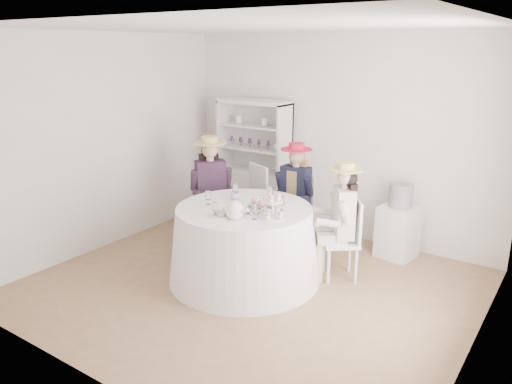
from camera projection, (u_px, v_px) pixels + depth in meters
The scene contains 23 objects.
ground at pixel (251, 286), 5.46m from camera, with size 4.50×4.50×0.00m, color olive.
ceiling at pixel (250, 27), 4.70m from camera, with size 4.50×4.50×0.00m, color white.
wall_back at pixel (336, 138), 6.66m from camera, with size 4.50×4.50×0.00m, color silver.
wall_front at pixel (87, 220), 3.50m from camera, with size 4.50×4.50×0.00m, color silver.
wall_left at pixel (105, 143), 6.30m from camera, with size 4.50×4.50×0.00m, color silver.
wall_right at pixel (488, 204), 3.86m from camera, with size 4.50×4.50×0.00m, color silver.
tea_table at pixel (244, 244), 5.51m from camera, with size 1.68×1.68×0.85m.
hutch at pixel (255, 180), 7.31m from camera, with size 1.22×0.80×1.80m.
side_table at pixel (398, 232), 6.14m from camera, with size 0.42×0.42×0.65m, color silver.
hatbox at pixel (401, 195), 6.01m from camera, with size 0.28×0.28×0.28m, color black.
guest_left at pixel (211, 186), 6.33m from camera, with size 0.62×0.60×1.45m.
guest_mid at pixel (295, 191), 6.25m from camera, with size 0.50×0.52×1.39m.
guest_right at pixel (341, 214), 5.45m from camera, with size 0.57×0.55×1.34m.
spare_chair at pixel (266, 200), 6.61m from camera, with size 0.57×0.57×1.05m.
teacup_a at pixel (235, 197), 5.64m from camera, with size 0.10×0.10×0.08m, color white.
teacup_b at pixel (261, 199), 5.59m from camera, with size 0.07×0.07×0.06m, color white.
teacup_c at pixel (272, 204), 5.37m from camera, with size 0.09×0.09×0.07m, color white.
flower_bowl at pixel (253, 210), 5.21m from camera, with size 0.24×0.24×0.06m, color white.
flower_arrangement at pixel (262, 202), 5.26m from camera, with size 0.19×0.19×0.07m.
table_teapot at pixel (235, 211), 5.01m from camera, with size 0.27×0.19×0.20m.
sandwich_plate at pixel (221, 215), 5.11m from camera, with size 0.24×0.24×0.05m.
cupcake_stand at pixel (273, 209), 5.04m from camera, with size 0.27×0.27×0.25m.
stemware_set at pixel (244, 201), 5.37m from camera, with size 0.85×0.89×0.15m.
Camera 1 is at (2.85, -4.05, 2.53)m, focal length 35.00 mm.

